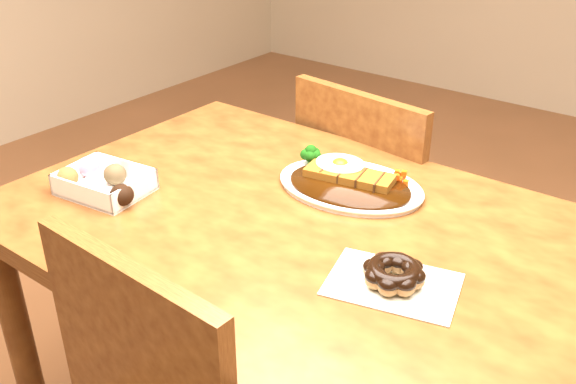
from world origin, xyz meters
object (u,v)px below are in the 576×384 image
Objects in this scene: katsu_curry_plate at (349,181)px; donut_box at (102,181)px; table at (301,264)px; chair_far at (380,215)px; pon_de_ring at (394,274)px.

donut_box is (-0.40, -0.33, 0.01)m from katsu_curry_plate.
donut_box reaches higher than table.
chair_far is at bearing 107.09° from katsu_curry_plate.
chair_far is 0.80m from donut_box.
donut_box is at bearing -159.14° from table.
katsu_curry_plate is (0.11, -0.36, 0.29)m from chair_far.
donut_box is 0.87× the size of pon_de_ring.
katsu_curry_plate reaches higher than table.
pon_de_ring is (0.24, -0.07, 0.12)m from table.
pon_de_ring is (0.25, -0.25, 0.01)m from katsu_curry_plate.
table is at bearing 109.04° from chair_far.
katsu_curry_plate is at bearing 91.31° from table.
chair_far is (-0.12, 0.54, -0.17)m from table.
katsu_curry_plate is at bearing 113.99° from chair_far.
table is 4.95× the size of pon_de_ring.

